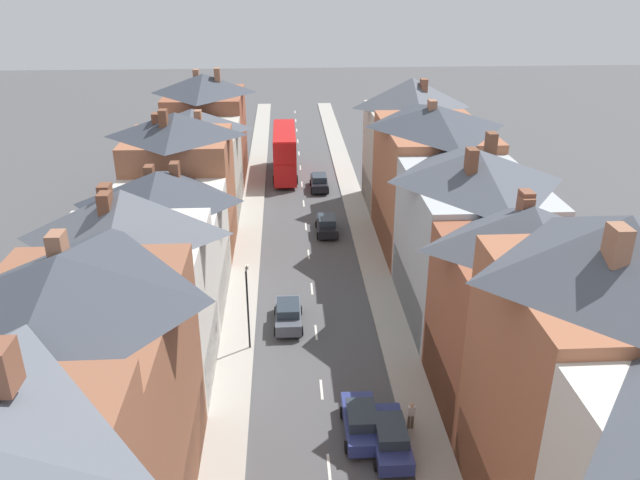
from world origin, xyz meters
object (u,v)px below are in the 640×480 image
car_mid_black (361,421)px  street_lamp (248,303)px  car_near_silver (288,314)px  double_decker_bus_lead (285,152)px  car_parked_right_a (319,182)px  pedestrian_near_right (411,414)px  car_parked_left_a (327,225)px  car_near_blue (390,436)px

car_mid_black → street_lamp: bearing=126.3°
car_near_silver → car_mid_black: bearing=-71.6°
double_decker_bus_lead → car_parked_right_a: size_ratio=2.44×
pedestrian_near_right → double_decker_bus_lead: bearing=98.3°
car_mid_black → pedestrian_near_right: (2.61, 0.15, 0.20)m
car_parked_right_a → car_mid_black: (-0.00, -37.93, -0.02)m
car_near_silver → car_mid_black: 11.40m
street_lamp → car_near_silver: bearing=46.5°
double_decker_bus_lead → car_mid_black: size_ratio=2.58×
pedestrian_near_right → car_near_silver: bearing=120.2°
double_decker_bus_lead → car_parked_left_a: size_ratio=2.53×
car_mid_black → pedestrian_near_right: size_ratio=2.60×
car_near_blue → car_parked_right_a: (-1.30, 39.12, 0.02)m
double_decker_bus_lead → car_near_silver: size_ratio=2.57×
car_near_silver → car_parked_left_a: bearing=76.8°
car_near_silver → car_mid_black: size_ratio=1.00×
car_near_silver → car_near_blue: bearing=-67.8°
car_near_silver → street_lamp: (-2.45, -2.58, 2.39)m
street_lamp → car_parked_right_a: bearing=78.5°
car_parked_left_a → car_near_silver: bearing=-103.2°
double_decker_bus_lead → street_lamp: street_lamp is taller
car_parked_right_a → street_lamp: (-6.05, -29.70, 2.40)m
car_parked_left_a → car_mid_black: car_mid_black is taller
car_parked_left_a → car_parked_right_a: car_parked_right_a is taller
car_near_blue → car_mid_black: 1.76m
car_near_blue → car_mid_black: car_mid_black is taller
double_decker_bus_lead → car_near_silver: double_decker_bus_lead is taller
car_near_blue → pedestrian_near_right: size_ratio=2.76×
car_near_silver → car_parked_right_a: bearing=82.4°
car_parked_right_a → street_lamp: 30.40m
double_decker_bus_lead → car_near_silver: bearing=-90.0°
car_mid_black → car_near_blue: bearing=-42.3°
car_near_blue → street_lamp: (-7.35, 9.42, 2.42)m
car_near_blue → car_parked_right_a: bearing=91.9°
double_decker_bus_lead → pedestrian_near_right: 43.17m
car_parked_right_a → car_mid_black: size_ratio=1.06×
car_near_blue → car_near_silver: bearing=112.2°
car_near_silver → car_parked_right_a: 27.36m
car_parked_left_a → street_lamp: (-6.05, -17.89, 2.42)m
car_parked_left_a → car_mid_black: (-0.00, -26.13, 0.00)m
car_parked_left_a → car_parked_right_a: bearing=90.0°
car_near_blue → pedestrian_near_right: (1.31, 1.33, 0.21)m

